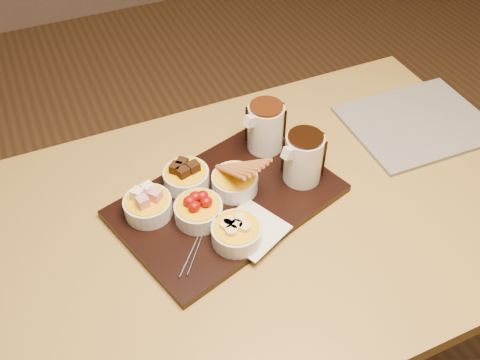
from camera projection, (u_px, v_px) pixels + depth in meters
name	position (u px, v px, depth m)	size (l,w,h in m)	color
dining_table	(269.00, 239.00, 1.21)	(1.20, 0.80, 0.75)	#A6873D
serving_board	(227.00, 201.00, 1.15)	(0.46, 0.30, 0.02)	black
napkin	(251.00, 229.00, 1.08)	(0.12, 0.12, 0.00)	white
bowl_marshmallows	(148.00, 206.00, 1.10)	(0.10, 0.10, 0.04)	silver
bowl_cake	(186.00, 178.00, 1.16)	(0.10, 0.10, 0.04)	silver
bowl_strawberries	(199.00, 212.00, 1.09)	(0.10, 0.10, 0.04)	silver
bowl_biscotti	(235.00, 183.00, 1.15)	(0.10, 0.10, 0.04)	silver
bowl_bananas	(237.00, 234.00, 1.05)	(0.10, 0.10, 0.04)	silver
pitcher_dark_chocolate	(303.00, 158.00, 1.15)	(0.08, 0.08, 0.11)	silver
pitcher_milk_chocolate	(266.00, 128.00, 1.22)	(0.08, 0.08, 0.11)	silver
fondue_skewers	(203.00, 226.00, 1.08)	(0.26, 0.03, 0.01)	silver
newspaper	(417.00, 123.00, 1.35)	(0.34, 0.28, 0.01)	beige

